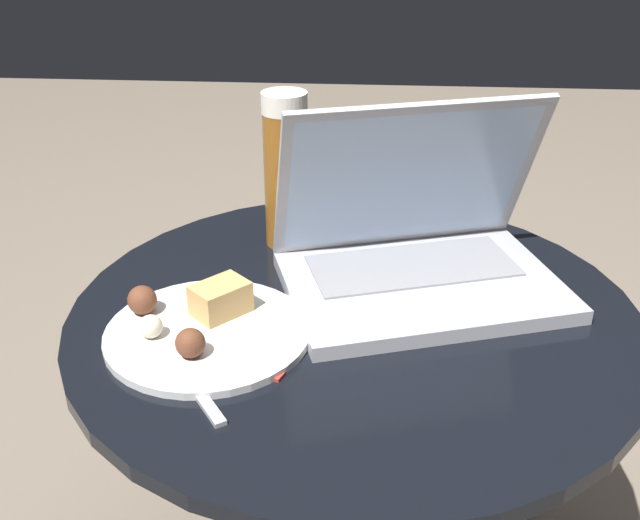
{
  "coord_description": "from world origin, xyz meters",
  "views": [
    {
      "loc": [
        0.02,
        -0.75,
        0.96
      ],
      "look_at": [
        -0.04,
        -0.01,
        0.57
      ],
      "focal_mm": 42.0,
      "sensor_mm": 36.0,
      "label": 1
    }
  ],
  "objects": [
    {
      "name": "napkin",
      "position": [
        -0.13,
        -0.06,
        0.5
      ],
      "size": [
        0.21,
        0.18,
        0.0
      ],
      "color": "#B7332D",
      "rests_on": "table"
    },
    {
      "name": "laptop",
      "position": [
        0.07,
        0.07,
        0.55
      ],
      "size": [
        0.38,
        0.32,
        0.23
      ],
      "color": "#B2B2B7",
      "rests_on": "table"
    },
    {
      "name": "table",
      "position": [
        0.0,
        0.0,
        0.35
      ],
      "size": [
        0.67,
        0.67,
        0.5
      ],
      "color": "#9E9EA3",
      "rests_on": "ground_plane"
    },
    {
      "name": "snack_plate",
      "position": [
        -0.16,
        -0.07,
        0.51
      ],
      "size": [
        0.23,
        0.23,
        0.05
      ],
      "color": "silver",
      "rests_on": "table"
    },
    {
      "name": "beer_glass",
      "position": [
        -0.1,
        0.17,
        0.6
      ],
      "size": [
        0.06,
        0.06,
        0.21
      ],
      "color": "brown",
      "rests_on": "table"
    },
    {
      "name": "fork",
      "position": [
        -0.17,
        -0.14,
        0.5
      ],
      "size": [
        0.11,
        0.15,
        0.0
      ],
      "color": "#B2B2B7",
      "rests_on": "table"
    }
  ]
}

